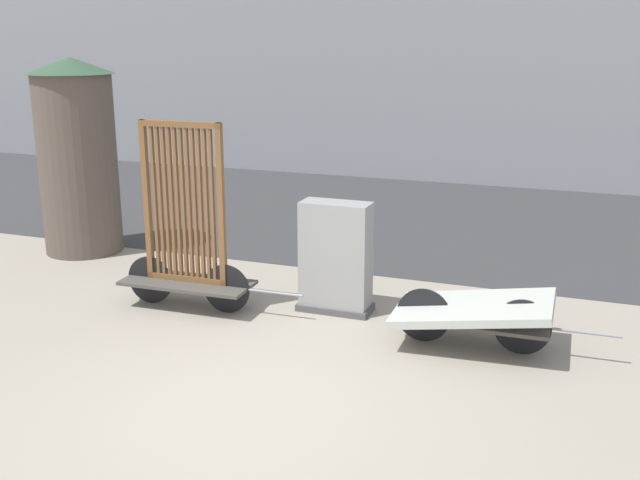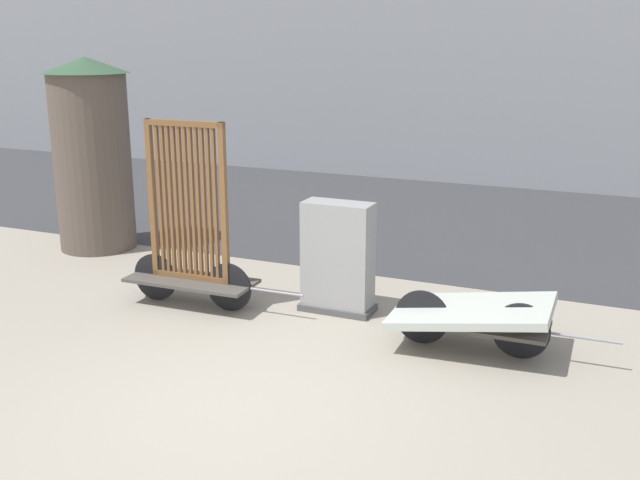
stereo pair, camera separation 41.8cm
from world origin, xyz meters
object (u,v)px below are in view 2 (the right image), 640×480
(bike_cart_with_bedframe, at_px, (190,242))
(advertising_column, at_px, (92,153))
(bike_cart_with_mattress, at_px, (471,315))
(utility_cabinet, at_px, (338,261))

(bike_cart_with_bedframe, height_order, advertising_column, advertising_column)
(bike_cart_with_bedframe, distance_m, bike_cart_with_mattress, 3.50)
(utility_cabinet, relative_size, advertising_column, 0.46)
(bike_cart_with_mattress, height_order, advertising_column, advertising_column)
(bike_cart_with_bedframe, bearing_deg, bike_cart_with_mattress, -1.67)
(bike_cart_with_bedframe, height_order, utility_cabinet, bike_cart_with_bedframe)
(bike_cart_with_mattress, distance_m, utility_cabinet, 1.83)
(bike_cart_with_mattress, relative_size, advertising_column, 0.80)
(bike_cart_with_bedframe, bearing_deg, advertising_column, 147.78)
(bike_cart_with_bedframe, relative_size, advertising_column, 0.79)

